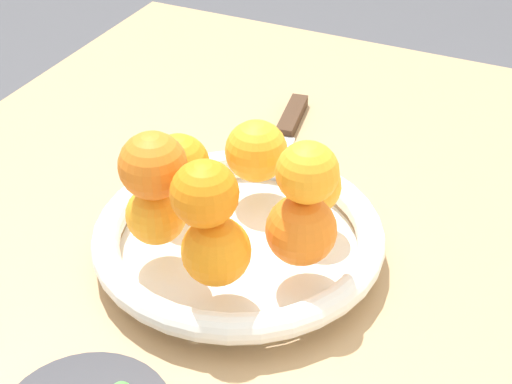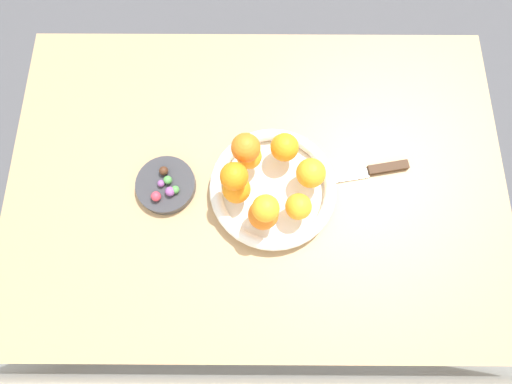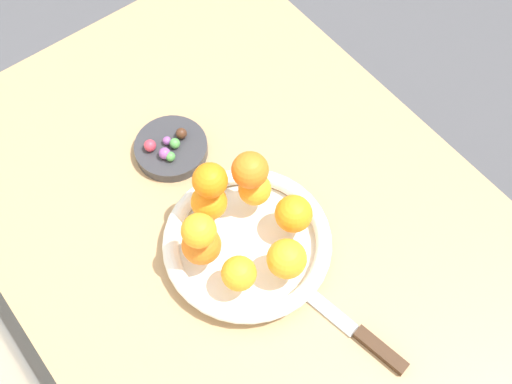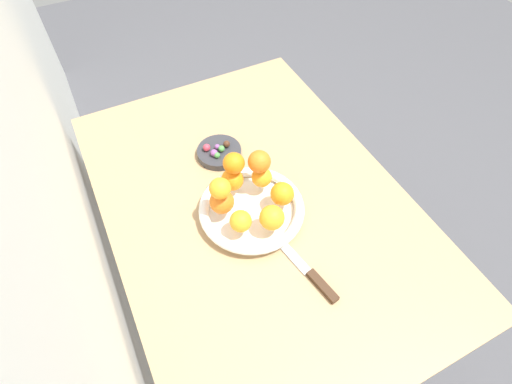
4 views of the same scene
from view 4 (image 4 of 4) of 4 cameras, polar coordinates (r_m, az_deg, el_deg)
ground_plane at (r=1.72m, az=-0.06°, el=-16.21°), size 6.00×6.00×0.00m
dining_table at (r=1.14m, az=-0.08°, el=-3.90°), size 1.10×0.76×0.74m
fruit_bowl at (r=1.02m, az=-0.63°, el=-2.48°), size 0.27×0.27×0.04m
candy_dish at (r=1.17m, az=-5.26°, el=5.66°), size 0.13×0.13×0.02m
orange_0 at (r=1.03m, az=0.83°, el=2.15°), size 0.05×0.05×0.05m
orange_1 at (r=1.02m, az=-3.39°, el=1.78°), size 0.06×0.06×0.06m
orange_2 at (r=0.98m, az=-4.90°, el=-1.38°), size 0.06×0.06×0.06m
orange_3 at (r=0.95m, az=-2.20°, el=-4.18°), size 0.05×0.05×0.05m
orange_4 at (r=0.95m, az=2.29°, el=-3.68°), size 0.06×0.06×0.06m
orange_5 at (r=0.99m, az=3.75°, el=-0.26°), size 0.06×0.06×0.06m
orange_6 at (r=0.93m, az=-5.16°, el=0.51°), size 0.05×0.05×0.05m
orange_7 at (r=0.98m, az=-3.19°, el=4.12°), size 0.05×0.05×0.05m
orange_8 at (r=0.99m, az=0.48°, el=4.35°), size 0.06×0.06×0.06m
candy_ball_0 at (r=1.16m, az=-6.94°, el=6.26°), size 0.01×0.01×0.01m
candy_ball_1 at (r=1.16m, az=-5.55°, el=6.46°), size 0.02×0.02×0.02m
candy_ball_2 at (r=1.14m, az=-5.58°, el=5.26°), size 0.02×0.02×0.02m
candy_ball_3 at (r=1.16m, az=-7.06°, el=6.32°), size 0.02×0.02×0.02m
candy_ball_4 at (r=1.14m, az=-6.00°, el=5.58°), size 0.02×0.02×0.02m
candy_ball_5 at (r=1.15m, az=-4.96°, el=6.19°), size 0.02×0.02×0.02m
candy_ball_6 at (r=1.16m, az=-4.22°, el=6.86°), size 0.02×0.02×0.02m
knife at (r=0.96m, az=6.98°, el=-10.57°), size 0.26×0.07×0.01m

